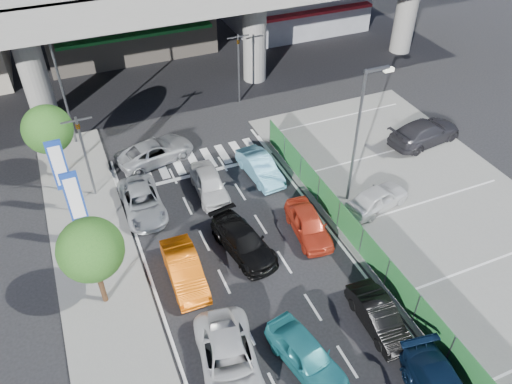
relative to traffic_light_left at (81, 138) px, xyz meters
name	(u,v)px	position (x,y,z in m)	size (l,w,h in m)	color
ground	(281,319)	(6.20, -12.00, -3.94)	(120.00, 120.00, 0.00)	black
parking_lot	(449,224)	(17.20, -10.00, -3.91)	(12.00, 28.00, 0.06)	slate
sidewalk_left	(106,301)	(-0.80, -8.00, -3.88)	(4.00, 30.00, 0.12)	slate
fence_run	(373,255)	(11.50, -11.00, -3.04)	(0.16, 22.00, 1.80)	#21612B
traffic_light_left	(81,138)	(0.00, 0.00, 0.00)	(1.60, 1.24, 5.20)	#595B60
traffic_light_right	(238,51)	(11.70, 7.00, 0.00)	(1.60, 1.24, 5.20)	#595B60
street_lamp_right	(361,127)	(13.37, -6.00, 0.83)	(1.65, 0.22, 8.00)	#595B60
street_lamp_left	(62,76)	(-0.13, 6.00, 0.83)	(1.65, 0.22, 8.00)	#595B60
signboard_near	(75,200)	(-1.00, -4.01, -0.87)	(0.80, 0.14, 4.70)	#595B60
signboard_far	(60,168)	(-1.40, -1.01, -0.87)	(0.80, 0.14, 4.70)	#595B60
tree_near	(91,250)	(-0.80, -8.00, -0.55)	(2.80, 2.80, 4.80)	#382314
tree_far	(48,130)	(-1.60, 2.50, -0.55)	(2.80, 2.80, 4.80)	#382314
sedan_white_mid_left	(229,361)	(3.20, -13.51, -3.25)	(2.29, 4.97, 1.38)	silver
taxi_teal_mid	(306,355)	(6.15, -14.42, -3.25)	(1.63, 4.05, 1.38)	teal
hatch_black_mid_right	(379,316)	(9.94, -13.94, -3.31)	(1.32, 3.78, 1.24)	black
taxi_orange_left	(184,270)	(2.95, -8.15, -3.25)	(1.46, 4.19, 1.38)	#E95E09
sedan_black_mid	(243,241)	(6.23, -7.44, -3.28)	(1.83, 4.50, 1.30)	black
taxi_orange_right	(309,224)	(9.82, -7.62, -3.26)	(1.59, 3.95, 1.34)	red
wagon_silver_front_left	(142,202)	(2.25, -2.42, -3.31)	(2.09, 4.54, 1.26)	#A7ABB0
sedan_white_front_mid	(209,184)	(6.15, -2.42, -3.25)	(1.63, 4.05, 1.38)	silver
kei_truck_front_right	(260,167)	(9.47, -2.06, -3.27)	(1.41, 4.05, 1.34)	#59A1BF
crossing_wagon_silver	(155,151)	(4.09, 2.01, -3.26)	(2.25, 4.87, 1.35)	#929598
parked_sedan_white	(377,198)	(14.27, -7.29, -3.21)	(1.58, 3.94, 1.34)	silver
parked_sedan_dgrey	(425,132)	(20.85, -2.91, -3.11)	(2.15, 5.29, 1.53)	#29282D
traffic_cone	(372,212)	(13.57, -7.90, -3.51)	(0.38, 0.38, 0.73)	red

